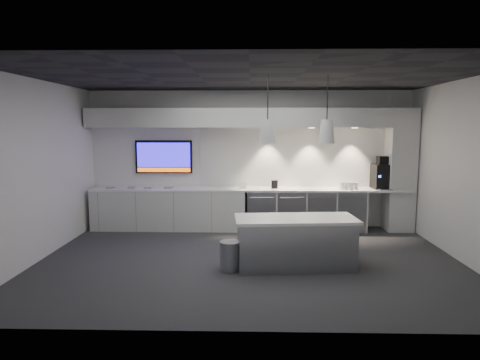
{
  "coord_description": "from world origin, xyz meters",
  "views": [
    {
      "loc": [
        0.02,
        -6.93,
        2.24
      ],
      "look_at": [
        -0.18,
        1.1,
        1.22
      ],
      "focal_mm": 32.0,
      "sensor_mm": 36.0,
      "label": 1
    }
  ],
  "objects_px": {
    "wall_tv": "(164,157)",
    "coffee_machine": "(382,175)",
    "island": "(295,242)",
    "bin": "(230,256)"
  },
  "relations": [
    {
      "from": "wall_tv",
      "to": "bin",
      "type": "xyz_separation_m",
      "value": [
        1.61,
        -2.95,
        -1.33
      ]
    },
    {
      "from": "wall_tv",
      "to": "coffee_machine",
      "type": "bearing_deg",
      "value": -2.99
    },
    {
      "from": "island",
      "to": "coffee_machine",
      "type": "distance_m",
      "value": 3.37
    },
    {
      "from": "island",
      "to": "wall_tv",
      "type": "bearing_deg",
      "value": 129.07
    },
    {
      "from": "wall_tv",
      "to": "bin",
      "type": "bearing_deg",
      "value": -61.4
    },
    {
      "from": "bin",
      "to": "coffee_machine",
      "type": "relative_size",
      "value": 0.66
    },
    {
      "from": "island",
      "to": "coffee_machine",
      "type": "xyz_separation_m",
      "value": [
        2.09,
        2.52,
        0.78
      ]
    },
    {
      "from": "island",
      "to": "bin",
      "type": "distance_m",
      "value": 1.05
    },
    {
      "from": "bin",
      "to": "coffee_machine",
      "type": "height_order",
      "value": "coffee_machine"
    },
    {
      "from": "island",
      "to": "coffee_machine",
      "type": "relative_size",
      "value": 2.81
    }
  ]
}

